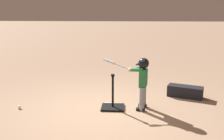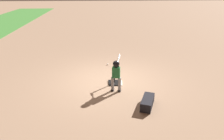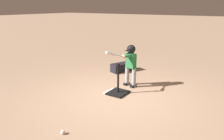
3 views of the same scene
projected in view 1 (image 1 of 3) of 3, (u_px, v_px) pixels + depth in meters
ground_plane at (101, 110)px, 5.67m from camera, size 90.00×90.00×0.00m
home_plate at (113, 107)px, 5.86m from camera, size 0.46×0.46×0.02m
batting_tee at (113, 104)px, 5.76m from camera, size 0.50×0.45×0.77m
batter_child at (142, 77)px, 5.60m from camera, size 0.99×0.41×1.13m
baseball at (19, 107)px, 5.75m from camera, size 0.07×0.07×0.07m
equipment_bag at (185, 91)px, 6.51m from camera, size 0.90×0.61×0.28m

